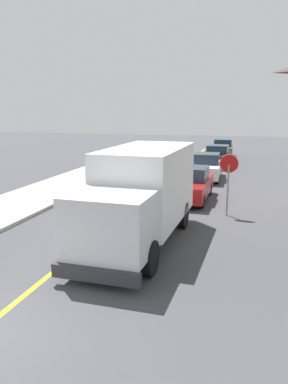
% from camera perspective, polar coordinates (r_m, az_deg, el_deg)
% --- Properties ---
extents(centre_line_yellow, '(0.16, 56.00, 0.01)m').
position_cam_1_polar(centre_line_yellow, '(17.11, -2.53, -2.99)').
color(centre_line_yellow, gold).
rests_on(centre_line_yellow, ground).
extents(box_truck, '(2.56, 7.23, 3.20)m').
position_cam_1_polar(box_truck, '(12.96, -0.41, 0.04)').
color(box_truck, white).
rests_on(box_truck, ground).
extents(parked_car_near, '(1.84, 4.42, 1.67)m').
position_cam_1_polar(parked_car_near, '(19.31, 6.91, 1.11)').
color(parked_car_near, maroon).
rests_on(parked_car_near, ground).
extents(parked_car_mid, '(1.96, 4.46, 1.67)m').
position_cam_1_polar(parked_car_mid, '(25.22, 9.27, 3.68)').
color(parked_car_mid, silver).
rests_on(parked_car_mid, ground).
extents(parked_car_far, '(1.93, 4.45, 1.67)m').
position_cam_1_polar(parked_car_far, '(31.02, 10.86, 5.22)').
color(parked_car_far, black).
rests_on(parked_car_far, ground).
extents(parked_car_furthest, '(1.99, 4.47, 1.67)m').
position_cam_1_polar(parked_car_furthest, '(37.12, 11.63, 6.33)').
color(parked_car_furthest, '#4C564C').
rests_on(parked_car_furthest, ground).
extents(stop_sign, '(0.80, 0.10, 2.65)m').
position_cam_1_polar(stop_sign, '(16.60, 12.47, 2.80)').
color(stop_sign, gray).
rests_on(stop_sign, ground).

